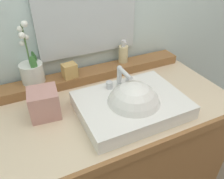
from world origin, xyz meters
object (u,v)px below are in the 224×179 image
(potted_plant, at_px, (32,69))
(soap_dispenser, at_px, (123,53))
(tissue_box, at_px, (44,103))
(sink_basin, at_px, (132,106))
(trinket_box, at_px, (70,71))

(potted_plant, xyz_separation_m, soap_dispenser, (0.54, 0.00, -0.02))
(potted_plant, relative_size, tissue_box, 2.47)
(sink_basin, bearing_deg, potted_plant, 134.13)
(soap_dispenser, bearing_deg, tissue_box, -155.95)
(sink_basin, relative_size, tissue_box, 3.73)
(sink_basin, distance_m, potted_plant, 0.55)
(potted_plant, height_order, soap_dispenser, potted_plant)
(sink_basin, relative_size, trinket_box, 6.24)
(trinket_box, distance_m, tissue_box, 0.27)
(soap_dispenser, xyz_separation_m, trinket_box, (-0.35, -0.04, -0.02))
(trinket_box, bearing_deg, potted_plant, 161.21)
(sink_basin, height_order, trinket_box, sink_basin)
(soap_dispenser, bearing_deg, potted_plant, -179.91)
(potted_plant, distance_m, soap_dispenser, 0.54)
(potted_plant, bearing_deg, trinket_box, -11.80)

